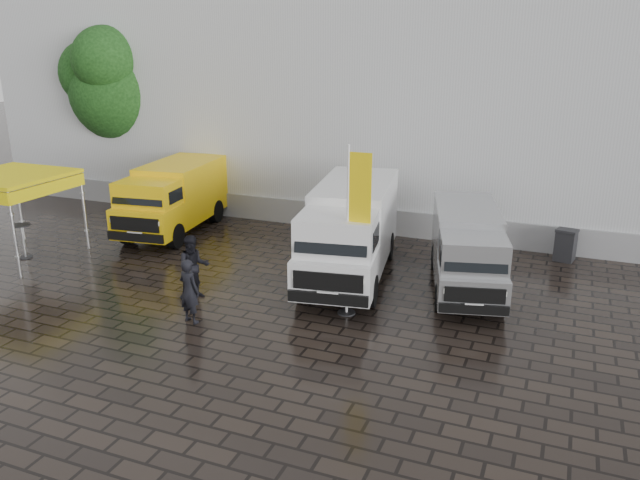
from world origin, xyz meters
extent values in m
plane|color=black|center=(0.00, 0.00, 0.00)|extent=(120.00, 120.00, 0.00)
cube|color=silver|center=(2.00, 16.00, 6.00)|extent=(44.00, 16.00, 12.00)
cube|color=gray|center=(2.00, 7.95, 0.50)|extent=(44.00, 0.15, 1.00)
cylinder|color=silver|center=(-13.42, 2.16, 1.39)|extent=(0.10, 0.10, 2.78)
cylinder|color=silver|center=(-10.33, 2.16, 1.39)|extent=(0.10, 0.10, 2.78)
cylinder|color=silver|center=(-10.33, -0.92, 1.39)|extent=(0.10, 0.10, 2.78)
cube|color=yellow|center=(-11.88, 0.62, 2.88)|extent=(3.28, 3.28, 0.12)
cylinder|color=black|center=(0.22, 0.40, 0.02)|extent=(0.50, 0.50, 0.04)
cylinder|color=white|center=(0.22, 0.40, 2.35)|extent=(0.07, 0.07, 4.69)
cube|color=yellow|center=(0.55, 0.40, 3.38)|extent=(0.60, 0.03, 2.25)
cylinder|color=black|center=(-13.96, 9.12, 2.07)|extent=(0.58, 0.58, 4.13)
sphere|color=black|center=(-13.96, 9.12, 4.96)|extent=(4.54, 4.54, 4.54)
sphere|color=black|center=(-14.56, 10.02, 6.82)|extent=(2.68, 2.68, 2.68)
cylinder|color=black|center=(-11.69, 0.57, 0.60)|extent=(0.60, 0.60, 1.20)
cube|color=black|center=(5.68, 7.33, 0.55)|extent=(0.79, 0.79, 1.10)
imported|color=black|center=(-3.47, -1.67, 0.89)|extent=(0.73, 0.56, 1.78)
imported|color=black|center=(-4.28, -0.21, 0.95)|extent=(1.17, 1.14, 1.90)
camera|label=1|loc=(5.47, -14.54, 7.22)|focal=35.00mm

